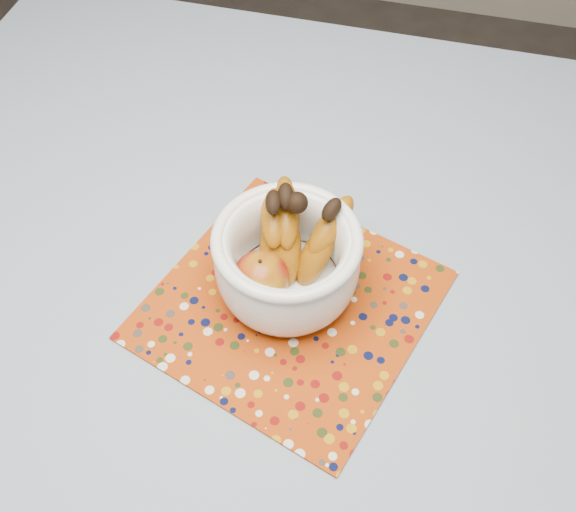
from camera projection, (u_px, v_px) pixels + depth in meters
The scene contains 4 objects.
table at pixel (248, 324), 1.01m from camera, with size 1.20×1.20×0.75m.
tablecloth at pixel (245, 293), 0.95m from camera, with size 1.32×1.32×0.01m, color slate.
placemat at pixel (290, 305), 0.93m from camera, with size 0.35×0.35×0.00m, color #9C3408.
fruit_bowl at pixel (289, 251), 0.90m from camera, with size 0.21×0.21×0.15m.
Camera 1 is at (0.19, -0.50, 1.54)m, focal length 42.00 mm.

